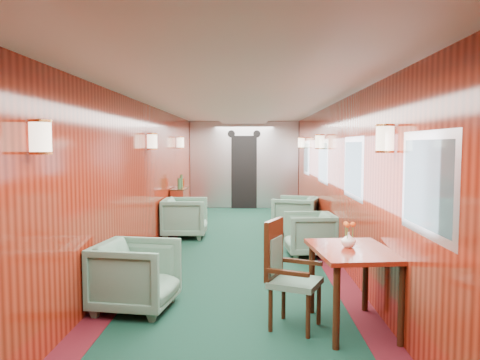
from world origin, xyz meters
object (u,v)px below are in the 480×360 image
Objects in this scene: dining_table at (353,262)px; credenza at (180,206)px; side_chair at (286,269)px; armchair_left_far at (185,217)px; armchair_right_far at (296,215)px; armchair_left_near at (136,276)px; armchair_right_near at (310,234)px.

dining_table is 6.12m from credenza.
credenza is at bearing 132.00° from side_chair.
credenza is at bearing 11.90° from armchair_left_far.
dining_table is at bearing 18.47° from armchair_right_far.
armchair_left_near is (0.31, -5.14, -0.06)m from credenza.
armchair_right_near is (2.45, -2.66, -0.09)m from credenza.
side_chair reaches higher than armchair_right_far.
dining_table is 1.46× the size of armchair_right_near.
armchair_left_near is (-2.18, 0.45, -0.28)m from dining_table.
armchair_right_far is at bearing -82.90° from armchair_left_far.
armchair_right_near is at bearing 84.39° from dining_table.
side_chair is at bearing -96.85° from armchair_left_near.
credenza is 1.35× the size of armchair_left_far.
side_chair is 5.86m from credenza.
armchair_right_near is (2.14, 2.48, -0.02)m from armchair_left_near.
dining_table reaches higher than armchair_left_far.
armchair_right_near is 0.91× the size of armchair_right_far.
credenza reaches higher than side_chair.
credenza reaches higher than armchair_left_near.
side_chair is at bearing -71.55° from credenza.
dining_table is 1.32× the size of armchair_right_far.
dining_table is 4.91m from armchair_left_far.
armchair_left_far is at bearing 8.85° from armchair_left_near.
armchair_right_far reaches higher than armchair_left_far.
credenza is 1.38× the size of armchair_left_near.
armchair_right_far is (2.40, -0.92, -0.05)m from credenza.
armchair_left_far is 2.14m from armchair_right_far.
credenza reaches higher than armchair_right_far.
armchair_left_far is (-2.21, 4.37, -0.27)m from dining_table.
dining_table reaches higher than armchair_right_near.
credenza reaches higher than armchair_right_near.
credenza is at bearing -93.45° from armchair_right_far.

